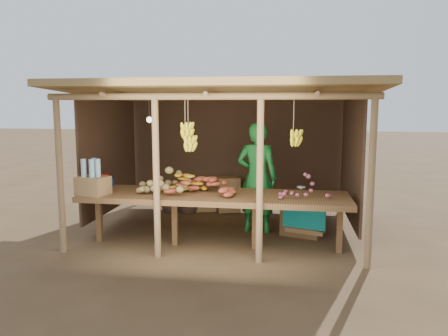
# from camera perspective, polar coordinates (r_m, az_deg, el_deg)

# --- Properties ---
(ground) EXTENTS (60.00, 60.00, 0.00)m
(ground) POSITION_cam_1_polar(r_m,az_deg,el_deg) (7.49, 0.00, -7.97)
(ground) COLOR brown
(ground) RESTS_ON ground
(stall_structure) EXTENTS (4.70, 3.50, 2.43)m
(stall_structure) POSITION_cam_1_polar(r_m,az_deg,el_deg) (7.24, 0.34, 6.90)
(stall_structure) COLOR #97764E
(stall_structure) RESTS_ON ground
(counter) EXTENTS (3.90, 1.05, 0.80)m
(counter) POSITION_cam_1_polar(r_m,az_deg,el_deg) (6.40, -1.27, -3.95)
(counter) COLOR brown
(counter) RESTS_ON ground
(potato_heap) EXTENTS (1.14, 0.86, 0.37)m
(potato_heap) POSITION_cam_1_polar(r_m,az_deg,el_deg) (6.54, -7.35, -1.57)
(potato_heap) COLOR #96814D
(potato_heap) RESTS_ON counter
(sweet_potato_heap) EXTENTS (1.00, 0.65, 0.36)m
(sweet_potato_heap) POSITION_cam_1_polar(r_m,az_deg,el_deg) (6.42, -3.07, -1.75)
(sweet_potato_heap) COLOR #AA492B
(sweet_potato_heap) RESTS_ON counter
(onion_heap) EXTENTS (0.72, 0.47, 0.35)m
(onion_heap) POSITION_cam_1_polar(r_m,az_deg,el_deg) (6.21, 10.57, -2.24)
(onion_heap) COLOR #AD546D
(onion_heap) RESTS_ON counter
(banana_pile) EXTENTS (0.66, 0.53, 0.35)m
(banana_pile) POSITION_cam_1_polar(r_m,az_deg,el_deg) (6.55, -5.15, -1.63)
(banana_pile) COLOR gold
(banana_pile) RESTS_ON counter
(tomato_basin) EXTENTS (0.35, 0.35, 0.18)m
(tomato_basin) POSITION_cam_1_polar(r_m,az_deg,el_deg) (7.31, -15.57, -1.64)
(tomato_basin) COLOR navy
(tomato_basin) RESTS_ON counter
(bottle_box) EXTENTS (0.48, 0.42, 0.53)m
(bottle_box) POSITION_cam_1_polar(r_m,az_deg,el_deg) (6.58, -16.76, -1.62)
(bottle_box) COLOR olive
(bottle_box) RESTS_ON counter
(vendor) EXTENTS (0.70, 0.50, 1.82)m
(vendor) POSITION_cam_1_polar(r_m,az_deg,el_deg) (7.19, 4.33, -1.25)
(vendor) COLOR #1A782D
(vendor) RESTS_ON ground
(tarp_crate) EXTENTS (0.84, 0.78, 0.82)m
(tarp_crate) POSITION_cam_1_polar(r_m,az_deg,el_deg) (7.24, 10.29, -5.93)
(tarp_crate) COLOR brown
(tarp_crate) RESTS_ON ground
(carton_stack) EXTENTS (0.98, 0.45, 0.68)m
(carton_stack) POSITION_cam_1_polar(r_m,az_deg,el_deg) (8.61, -0.45, -3.79)
(carton_stack) COLOR olive
(carton_stack) RESTS_ON ground
(burlap_sacks) EXTENTS (0.74, 0.39, 0.52)m
(burlap_sacks) POSITION_cam_1_polar(r_m,az_deg,el_deg) (8.61, -5.80, -4.32)
(burlap_sacks) COLOR #4A3322
(burlap_sacks) RESTS_ON ground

